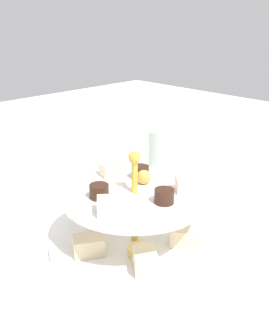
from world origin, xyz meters
TOP-DOWN VIEW (x-y plane):
  - ground_plane at (0.00, 0.00)m, footprint 2.40×2.40m
  - tiered_serving_stand at (0.00, 0.00)m, footprint 0.28×0.28m
  - water_glass_tall_right at (-0.12, 0.20)m, footprint 0.07×0.07m
  - butter_knife_right at (-0.29, -0.02)m, footprint 0.03×0.17m

SIDE VIEW (x-z plane):
  - ground_plane at x=0.00m, z-range 0.00..0.00m
  - butter_knife_right at x=-0.29m, z-range 0.00..0.00m
  - tiered_serving_stand at x=0.00m, z-range -0.04..0.13m
  - water_glass_tall_right at x=-0.12m, z-range 0.00..0.14m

